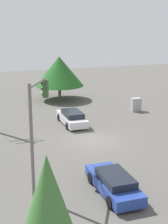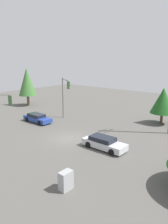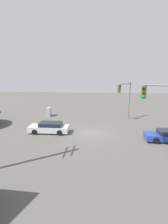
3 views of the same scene
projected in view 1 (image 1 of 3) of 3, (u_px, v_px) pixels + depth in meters
ground_plane at (93, 141)px, 27.48m from camera, size 80.00×80.00×0.00m
sedan_blue at (114, 183)px, 19.13m from camera, size 1.85×4.72×1.22m
sedan_silver at (72, 118)px, 31.65m from camera, size 1.88×4.72×1.27m
traffic_signal_main at (37, 116)px, 18.88m from camera, size 1.69×2.92×6.34m
electrical_cabinet at (136, 105)px, 36.09m from camera, size 1.01×0.61×1.41m
tree_corner at (59, 71)px, 40.56m from camera, size 5.78×5.78×5.18m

